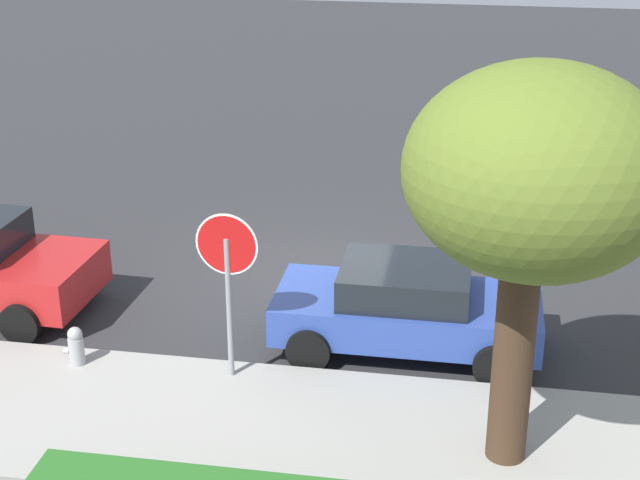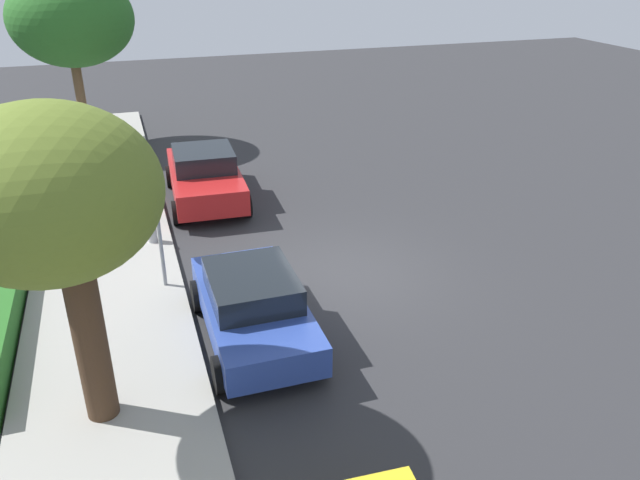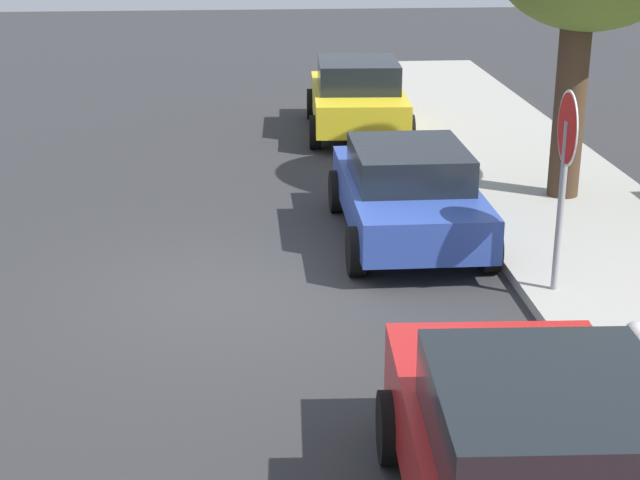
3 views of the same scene
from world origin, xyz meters
The scene contains 7 objects.
ground_plane centered at (0.00, 0.00, 0.00)m, with size 60.00×60.00×0.00m, color #2D2D30.
sidewalk_curb centered at (0.00, 5.04, 0.07)m, with size 32.00×3.11×0.14m, color #9E9B93.
stop_sign centered at (0.51, 3.85, 1.77)m, with size 0.86×0.08×2.54m.
parked_car_blue centered at (-1.79, 2.45, 0.70)m, with size 3.88×1.95×1.35m.
parked_car_red centered at (5.33, 2.24, 0.76)m, with size 4.32×2.22×1.51m.
parked_car_yellow centered at (-8.22, 2.50, 0.75)m, with size 3.90×2.14×1.47m.
fire_hydrant centered at (2.75, 3.93, 0.36)m, with size 0.30×0.22×0.72m.
Camera 3 is at (11.11, 0.18, 4.66)m, focal length 55.00 mm.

